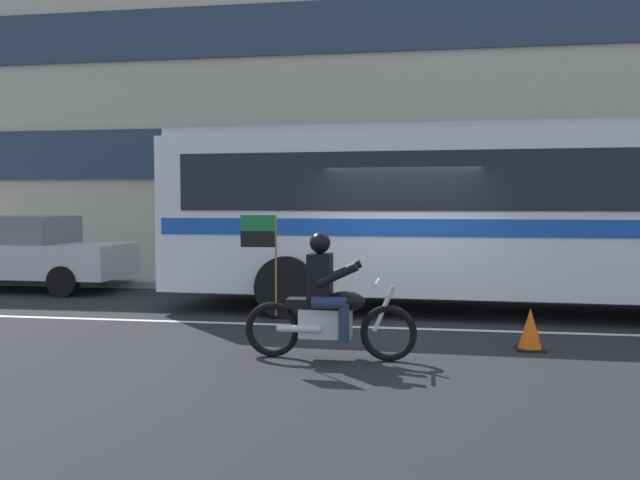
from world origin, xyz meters
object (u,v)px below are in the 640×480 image
at_px(traffic_cone, 530,330).
at_px(motorcycle_with_rider, 328,305).
at_px(transit_bus, 510,205).
at_px(fire_hydrant, 336,266).
at_px(parked_sedan_curbside, 20,252).

bearing_deg(traffic_cone, motorcycle_with_rider, -160.25).
bearing_deg(motorcycle_with_rider, transit_bus, 56.23).
relative_size(fire_hydrant, traffic_cone, 1.36).
xyz_separation_m(transit_bus, fire_hydrant, (-3.43, 2.71, -1.37)).
height_order(fire_hydrant, traffic_cone, fire_hydrant).
bearing_deg(parked_sedan_curbside, fire_hydrant, 10.93).
xyz_separation_m(fire_hydrant, traffic_cone, (3.35, -5.74, -0.26)).
xyz_separation_m(transit_bus, motorcycle_with_rider, (-2.63, -3.94, -1.22)).
distance_m(transit_bus, motorcycle_with_rider, 4.89).
distance_m(transit_bus, fire_hydrant, 4.59).
height_order(motorcycle_with_rider, parked_sedan_curbside, motorcycle_with_rider).
bearing_deg(fire_hydrant, motorcycle_with_rider, -83.13).
height_order(motorcycle_with_rider, fire_hydrant, motorcycle_with_rider).
distance_m(fire_hydrant, traffic_cone, 6.65).
relative_size(transit_bus, traffic_cone, 22.11).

